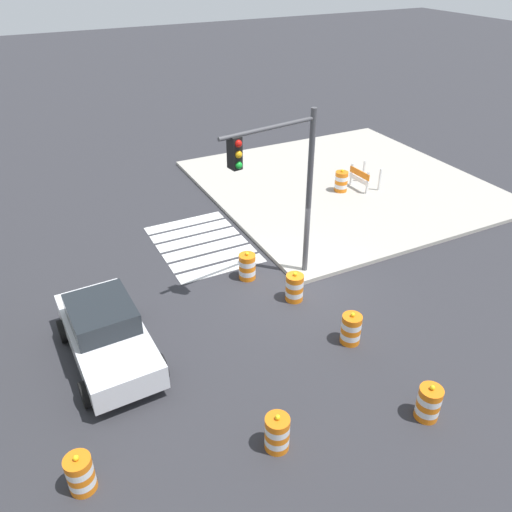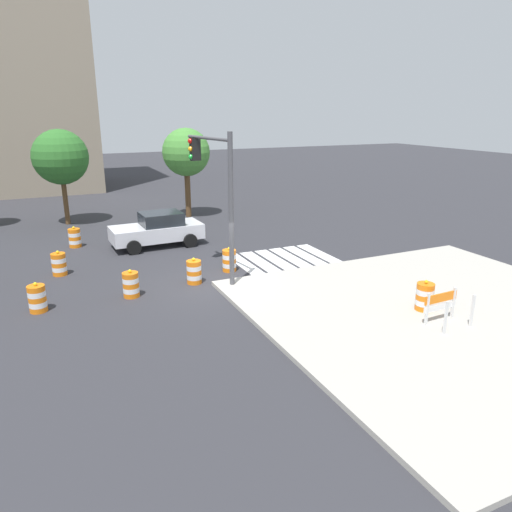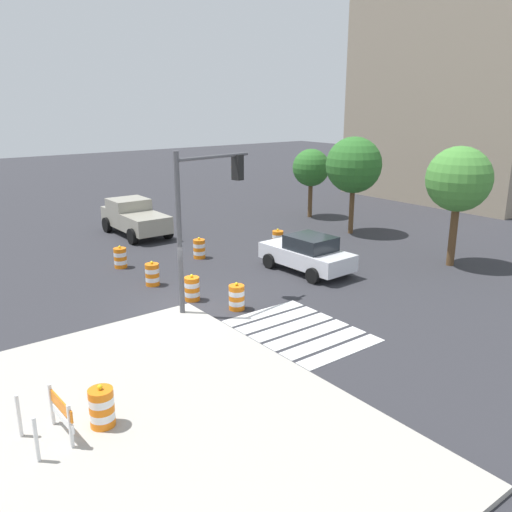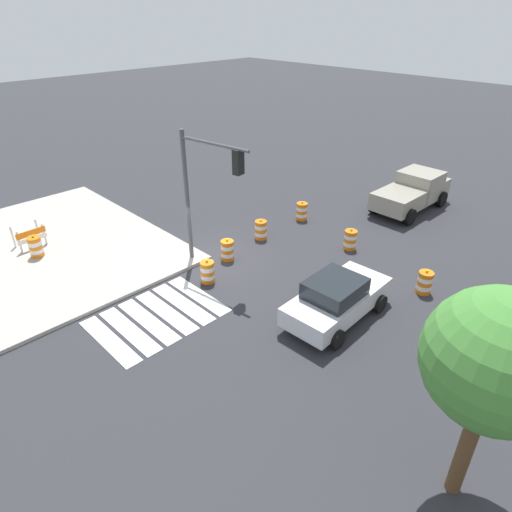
{
  "view_description": "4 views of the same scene",
  "coord_description": "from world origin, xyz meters",
  "px_view_note": "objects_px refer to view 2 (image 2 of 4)",
  "views": [
    {
      "loc": [
        -11.63,
        7.45,
        9.72
      ],
      "look_at": [
        -0.18,
        1.65,
        1.75
      ],
      "focal_mm": 35.89,
      "sensor_mm": 36.0,
      "label": 1
    },
    {
      "loc": [
        -5.55,
        -16.11,
        6.36
      ],
      "look_at": [
        2.08,
        0.5,
        0.75
      ],
      "focal_mm": 33.56,
      "sensor_mm": 36.0,
      "label": 2
    },
    {
      "loc": [
        15.71,
        -9.02,
        7.17
      ],
      "look_at": [
        0.33,
        2.82,
        1.5
      ],
      "focal_mm": 37.32,
      "sensor_mm": 36.0,
      "label": 3
    },
    {
      "loc": [
        10.45,
        13.37,
        9.73
      ],
      "look_at": [
        -0.41,
        2.36,
        0.97
      ],
      "focal_mm": 31.27,
      "sensor_mm": 36.0,
      "label": 4
    }
  ],
  "objects_px": {
    "traffic_barrel_near_corner": "(75,238)",
    "street_tree_streetside_near": "(186,153)",
    "construction_barricade": "(444,305)",
    "sports_car": "(158,229)",
    "traffic_barrel_far_curb": "(37,299)",
    "traffic_barrel_on_sidewalk": "(425,297)",
    "traffic_barrel_crosswalk_end": "(194,272)",
    "traffic_barrel_median_near": "(229,260)",
    "traffic_light_pole": "(215,179)",
    "traffic_barrel_lane_center": "(59,264)",
    "street_tree_streetside_mid": "(60,157)",
    "traffic_barrel_median_far": "(131,285)"
  },
  "relations": [
    {
      "from": "traffic_barrel_median_near",
      "to": "traffic_barrel_crosswalk_end",
      "type": "bearing_deg",
      "value": -155.69
    },
    {
      "from": "traffic_barrel_crosswalk_end",
      "to": "traffic_barrel_far_curb",
      "type": "relative_size",
      "value": 1.0
    },
    {
      "from": "traffic_barrel_near_corner",
      "to": "traffic_barrel_lane_center",
      "type": "xyz_separation_m",
      "value": [
        -0.93,
        -4.07,
        0.0
      ]
    },
    {
      "from": "sports_car",
      "to": "traffic_barrel_on_sidewalk",
      "type": "xyz_separation_m",
      "value": [
        5.85,
        -11.66,
        -0.21
      ]
    },
    {
      "from": "traffic_barrel_median_near",
      "to": "street_tree_streetside_near",
      "type": "distance_m",
      "value": 11.44
    },
    {
      "from": "traffic_barrel_far_curb",
      "to": "street_tree_streetside_mid",
      "type": "height_order",
      "value": "street_tree_streetside_mid"
    },
    {
      "from": "traffic_barrel_near_corner",
      "to": "traffic_barrel_on_sidewalk",
      "type": "distance_m",
      "value": 16.21
    },
    {
      "from": "traffic_barrel_lane_center",
      "to": "street_tree_streetside_near",
      "type": "distance_m",
      "value": 12.07
    },
    {
      "from": "traffic_barrel_crosswalk_end",
      "to": "traffic_barrel_median_far",
      "type": "height_order",
      "value": "same"
    },
    {
      "from": "traffic_light_pole",
      "to": "street_tree_streetside_mid",
      "type": "distance_m",
      "value": 13.31
    },
    {
      "from": "traffic_barrel_far_curb",
      "to": "street_tree_streetside_near",
      "type": "bearing_deg",
      "value": 53.81
    },
    {
      "from": "traffic_barrel_median_near",
      "to": "traffic_barrel_on_sidewalk",
      "type": "xyz_separation_m",
      "value": [
        4.12,
        -6.65,
        0.15
      ]
    },
    {
      "from": "traffic_barrel_lane_center",
      "to": "street_tree_streetside_mid",
      "type": "distance_m",
      "value": 10.01
    },
    {
      "from": "traffic_barrel_near_corner",
      "to": "construction_barricade",
      "type": "bearing_deg",
      "value": -56.33
    },
    {
      "from": "street_tree_streetside_near",
      "to": "traffic_barrel_far_curb",
      "type": "bearing_deg",
      "value": -126.19
    },
    {
      "from": "construction_barricade",
      "to": "traffic_barrel_median_near",
      "type": "bearing_deg",
      "value": 117.32
    },
    {
      "from": "traffic_barrel_median_far",
      "to": "construction_barricade",
      "type": "xyz_separation_m",
      "value": [
        8.14,
        -6.46,
        0.27
      ]
    },
    {
      "from": "traffic_barrel_far_curb",
      "to": "traffic_barrel_lane_center",
      "type": "height_order",
      "value": "same"
    },
    {
      "from": "traffic_barrel_median_near",
      "to": "construction_barricade",
      "type": "height_order",
      "value": "construction_barricade"
    },
    {
      "from": "sports_car",
      "to": "street_tree_streetside_near",
      "type": "xyz_separation_m",
      "value": [
        3.29,
        5.79,
        3.07
      ]
    },
    {
      "from": "traffic_barrel_near_corner",
      "to": "traffic_light_pole",
      "type": "xyz_separation_m",
      "value": [
        4.63,
        -7.18,
        3.46
      ]
    },
    {
      "from": "traffic_barrel_crosswalk_end",
      "to": "traffic_barrel_near_corner",
      "type": "bearing_deg",
      "value": 116.98
    },
    {
      "from": "sports_car",
      "to": "traffic_barrel_median_far",
      "type": "bearing_deg",
      "value": -111.76
    },
    {
      "from": "street_tree_streetside_near",
      "to": "street_tree_streetside_mid",
      "type": "bearing_deg",
      "value": 172.14
    },
    {
      "from": "construction_barricade",
      "to": "street_tree_streetside_near",
      "type": "xyz_separation_m",
      "value": [
        -2.38,
        18.43,
        3.16
      ]
    },
    {
      "from": "traffic_barrel_median_far",
      "to": "traffic_barrel_far_curb",
      "type": "height_order",
      "value": "same"
    },
    {
      "from": "traffic_barrel_near_corner",
      "to": "street_tree_streetside_near",
      "type": "height_order",
      "value": "street_tree_streetside_near"
    },
    {
      "from": "traffic_barrel_median_near",
      "to": "construction_barricade",
      "type": "xyz_separation_m",
      "value": [
        3.95,
        -7.64,
        0.27
      ]
    },
    {
      "from": "traffic_barrel_near_corner",
      "to": "traffic_barrel_on_sidewalk",
      "type": "height_order",
      "value": "traffic_barrel_on_sidewalk"
    },
    {
      "from": "traffic_barrel_lane_center",
      "to": "street_tree_streetside_mid",
      "type": "bearing_deg",
      "value": 84.12
    },
    {
      "from": "traffic_barrel_median_near",
      "to": "construction_barricade",
      "type": "bearing_deg",
      "value": -62.68
    },
    {
      "from": "traffic_barrel_median_far",
      "to": "street_tree_streetside_near",
      "type": "relative_size",
      "value": 0.19
    },
    {
      "from": "traffic_barrel_on_sidewalk",
      "to": "traffic_light_pole",
      "type": "relative_size",
      "value": 0.19
    },
    {
      "from": "traffic_barrel_crosswalk_end",
      "to": "traffic_barrel_median_near",
      "type": "bearing_deg",
      "value": 24.31
    },
    {
      "from": "traffic_barrel_median_far",
      "to": "traffic_barrel_lane_center",
      "type": "xyz_separation_m",
      "value": [
        -2.16,
        3.56,
        0.0
      ]
    },
    {
      "from": "traffic_barrel_far_curb",
      "to": "traffic_barrel_on_sidewalk",
      "type": "height_order",
      "value": "traffic_barrel_on_sidewalk"
    },
    {
      "from": "traffic_barrel_median_far",
      "to": "traffic_barrel_far_curb",
      "type": "distance_m",
      "value": 3.02
    },
    {
      "from": "traffic_barrel_far_curb",
      "to": "traffic_light_pole",
      "type": "relative_size",
      "value": 0.19
    },
    {
      "from": "traffic_barrel_lane_center",
      "to": "construction_barricade",
      "type": "xyz_separation_m",
      "value": [
        10.31,
        -10.01,
        0.27
      ]
    },
    {
      "from": "traffic_barrel_near_corner",
      "to": "traffic_barrel_median_near",
      "type": "xyz_separation_m",
      "value": [
        5.43,
        -6.44,
        0.0
      ]
    },
    {
      "from": "traffic_barrel_on_sidewalk",
      "to": "street_tree_streetside_near",
      "type": "distance_m",
      "value": 17.93
    },
    {
      "from": "traffic_barrel_near_corner",
      "to": "traffic_barrel_crosswalk_end",
      "type": "xyz_separation_m",
      "value": [
        3.68,
        -7.23,
        0.0
      ]
    },
    {
      "from": "traffic_barrel_near_corner",
      "to": "traffic_barrel_crosswalk_end",
      "type": "bearing_deg",
      "value": -63.02
    },
    {
      "from": "traffic_barrel_crosswalk_end",
      "to": "traffic_light_pole",
      "type": "distance_m",
      "value": 3.58
    },
    {
      "from": "traffic_barrel_median_far",
      "to": "traffic_barrel_on_sidewalk",
      "type": "distance_m",
      "value": 9.95
    },
    {
      "from": "traffic_barrel_far_curb",
      "to": "street_tree_streetside_near",
      "type": "xyz_separation_m",
      "value": [
        8.79,
        12.01,
        3.43
      ]
    },
    {
      "from": "traffic_barrel_median_far",
      "to": "traffic_light_pole",
      "type": "relative_size",
      "value": 0.19
    },
    {
      "from": "traffic_barrel_near_corner",
      "to": "street_tree_streetside_near",
      "type": "relative_size",
      "value": 0.19
    },
    {
      "from": "traffic_light_pole",
      "to": "street_tree_streetside_near",
      "type": "distance_m",
      "value": 11.78
    },
    {
      "from": "traffic_barrel_crosswalk_end",
      "to": "street_tree_streetside_near",
      "type": "relative_size",
      "value": 0.19
    }
  ]
}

